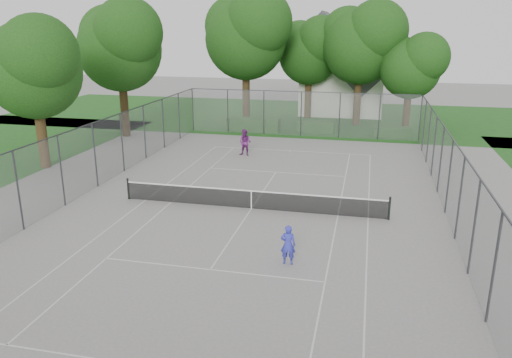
% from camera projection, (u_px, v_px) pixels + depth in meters
% --- Properties ---
extents(ground, '(120.00, 120.00, 0.00)m').
position_uv_depth(ground, '(251.00, 209.00, 23.92)').
color(ground, slate).
rests_on(ground, ground).
extents(grass_far, '(60.00, 20.00, 0.00)m').
position_uv_depth(grass_far, '(313.00, 117.00, 48.15)').
color(grass_far, '#194A15').
rests_on(grass_far, ground).
extents(court_markings, '(11.03, 23.83, 0.01)m').
position_uv_depth(court_markings, '(251.00, 209.00, 23.92)').
color(court_markings, beige).
rests_on(court_markings, ground).
extents(tennis_net, '(12.87, 0.10, 1.10)m').
position_uv_depth(tennis_net, '(251.00, 199.00, 23.77)').
color(tennis_net, black).
rests_on(tennis_net, ground).
extents(perimeter_fence, '(18.08, 34.08, 3.52)m').
position_uv_depth(perimeter_fence, '(251.00, 173.00, 23.39)').
color(perimeter_fence, '#38383D').
rests_on(perimeter_fence, ground).
extents(tree_far_left, '(7.98, 7.29, 11.47)m').
position_uv_depth(tree_far_left, '(247.00, 32.00, 42.38)').
color(tree_far_left, '#352513').
rests_on(tree_far_left, ground).
extents(tree_far_midleft, '(6.50, 5.93, 9.34)m').
position_uv_depth(tree_far_midleft, '(310.00, 48.00, 45.53)').
color(tree_far_midleft, '#352513').
rests_on(tree_far_midleft, ground).
extents(tree_far_midright, '(7.33, 6.69, 10.54)m').
position_uv_depth(tree_far_midright, '(362.00, 40.00, 42.05)').
color(tree_far_midright, '#352513').
rests_on(tree_far_midright, ground).
extents(tree_far_right, '(5.56, 5.07, 7.99)m').
position_uv_depth(tree_far_right, '(412.00, 64.00, 39.95)').
color(tree_far_right, '#352513').
rests_on(tree_far_right, ground).
extents(tree_side_back, '(7.30, 6.66, 10.49)m').
position_uv_depth(tree_side_back, '(120.00, 42.00, 37.60)').
color(tree_side_back, '#352513').
rests_on(tree_side_back, ground).
extents(tree_side_front, '(6.35, 5.79, 9.12)m').
position_uv_depth(tree_side_front, '(33.00, 64.00, 29.05)').
color(tree_side_front, '#352513').
rests_on(tree_side_front, ground).
extents(hedge_left, '(4.33, 1.30, 1.08)m').
position_uv_depth(hedge_left, '(254.00, 125.00, 41.33)').
color(hedge_left, '#1F4D18').
rests_on(hedge_left, ground).
extents(hedge_mid, '(3.01, 0.86, 0.95)m').
position_uv_depth(hedge_mid, '(315.00, 127.00, 40.87)').
color(hedge_mid, '#1F4D18').
rests_on(hedge_mid, ground).
extents(hedge_right, '(2.80, 1.03, 0.84)m').
position_uv_depth(hedge_right, '(392.00, 132.00, 39.06)').
color(hedge_right, '#1F4D18').
rests_on(hedge_right, ground).
extents(house, '(7.82, 6.06, 9.73)m').
position_uv_depth(house, '(343.00, 73.00, 48.87)').
color(house, silver).
rests_on(house, ground).
extents(girl_player, '(0.57, 0.39, 1.52)m').
position_uv_depth(girl_player, '(288.00, 245.00, 18.21)').
color(girl_player, '#3235BB').
rests_on(girl_player, ground).
extents(woman_player, '(0.97, 0.81, 1.80)m').
position_uv_depth(woman_player, '(245.00, 143.00, 33.46)').
color(woman_player, '#702672').
rests_on(woman_player, ground).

